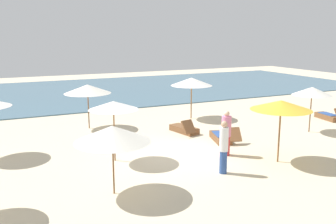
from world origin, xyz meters
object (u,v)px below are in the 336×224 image
(lounger_0, at_px, (222,137))
(lounger_2, at_px, (329,116))
(umbrella_1, at_px, (88,89))
(umbrella_3, at_px, (312,91))
(umbrella_6, at_px, (113,106))
(person_1, at_px, (226,133))
(umbrella_7, at_px, (112,134))
(umbrella_5, at_px, (191,82))
(lounger_1, at_px, (185,129))
(person_2, at_px, (224,147))
(umbrella_8, at_px, (281,105))

(lounger_0, bearing_deg, lounger_2, 7.44)
(umbrella_1, relative_size, umbrella_3, 1.05)
(umbrella_6, xyz_separation_m, person_1, (3.95, -1.20, -1.17))
(umbrella_7, distance_m, lounger_2, 13.92)
(umbrella_7, bearing_deg, umbrella_5, 48.58)
(umbrella_3, height_order, umbrella_6, umbrella_6)
(lounger_0, bearing_deg, lounger_1, 112.79)
(umbrella_3, bearing_deg, person_2, -157.61)
(umbrella_3, distance_m, umbrella_6, 9.39)
(umbrella_8, height_order, person_2, umbrella_8)
(umbrella_1, height_order, lounger_0, umbrella_1)
(umbrella_6, distance_m, umbrella_8, 5.83)
(umbrella_3, distance_m, umbrella_5, 6.05)
(lounger_0, bearing_deg, umbrella_3, -5.87)
(umbrella_1, xyz_separation_m, person_1, (3.65, -6.27, -1.06))
(lounger_0, bearing_deg, umbrella_8, -83.73)
(person_1, bearing_deg, umbrella_3, 12.23)
(person_1, bearing_deg, umbrella_7, -162.39)
(lounger_2, bearing_deg, lounger_0, -172.56)
(umbrella_6, height_order, umbrella_8, umbrella_8)
(umbrella_1, bearing_deg, umbrella_7, -98.66)
(lounger_0, height_order, lounger_2, lounger_2)
(umbrella_3, bearing_deg, lounger_1, 156.10)
(umbrella_5, bearing_deg, person_2, -111.52)
(umbrella_5, distance_m, lounger_0, 4.86)
(umbrella_8, bearing_deg, person_1, 131.28)
(umbrella_3, height_order, umbrella_7, umbrella_3)
(umbrella_5, bearing_deg, lounger_1, -124.55)
(lounger_0, distance_m, person_2, 3.84)
(person_2, bearing_deg, umbrella_7, -179.89)
(umbrella_7, height_order, umbrella_8, umbrella_8)
(person_1, bearing_deg, lounger_2, 17.38)
(umbrella_7, bearing_deg, lounger_2, 17.46)
(umbrella_3, height_order, umbrella_8, umbrella_8)
(umbrella_3, bearing_deg, umbrella_7, -165.20)
(umbrella_7, distance_m, person_2, 3.80)
(umbrella_7, bearing_deg, lounger_1, 45.63)
(lounger_0, relative_size, lounger_1, 1.03)
(umbrella_3, relative_size, lounger_2, 1.21)
(umbrella_7, relative_size, person_1, 1.25)
(umbrella_5, relative_size, umbrella_7, 1.04)
(lounger_0, bearing_deg, person_1, -119.19)
(umbrella_3, distance_m, lounger_0, 4.87)
(umbrella_3, xyz_separation_m, lounger_2, (2.92, 1.44, -1.74))
(umbrella_6, distance_m, person_1, 4.29)
(lounger_1, relative_size, lounger_2, 1.00)
(person_1, bearing_deg, umbrella_6, 163.15)
(lounger_0, relative_size, person_2, 1.02)
(lounger_0, bearing_deg, umbrella_6, -174.74)
(umbrella_5, xyz_separation_m, umbrella_6, (-5.81, -4.86, 0.02))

